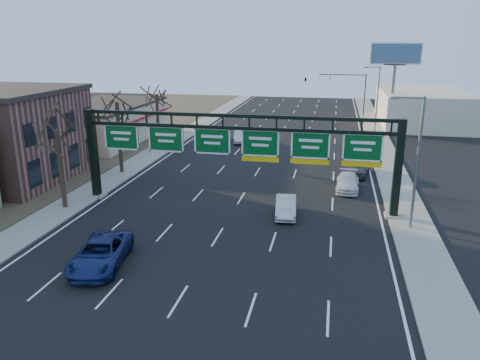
% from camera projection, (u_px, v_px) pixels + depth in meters
% --- Properties ---
extents(ground, '(160.00, 160.00, 0.00)m').
position_uv_depth(ground, '(210.00, 250.00, 28.81)').
color(ground, black).
rests_on(ground, ground).
extents(sidewalk_left, '(3.00, 120.00, 0.12)m').
position_uv_depth(sidewalk_left, '(142.00, 160.00, 49.99)').
color(sidewalk_left, gray).
rests_on(sidewalk_left, ground).
extents(sidewalk_right, '(3.00, 120.00, 0.12)m').
position_uv_depth(sidewalk_right, '(391.00, 173.00, 45.13)').
color(sidewalk_right, gray).
rests_on(sidewalk_right, ground).
extents(dirt_strip_left, '(21.00, 120.00, 0.06)m').
position_uv_depth(dirt_strip_left, '(40.00, 155.00, 52.32)').
color(dirt_strip_left, '#473D2B').
rests_on(dirt_strip_left, ground).
extents(lane_markings, '(21.60, 120.00, 0.01)m').
position_uv_depth(lane_markings, '(261.00, 167.00, 47.57)').
color(lane_markings, white).
rests_on(lane_markings, ground).
extents(sign_gantry, '(24.60, 1.20, 7.20)m').
position_uv_depth(sign_gantry, '(238.00, 148.00, 34.95)').
color(sign_gantry, black).
rests_on(sign_gantry, ground).
extents(brick_block, '(10.40, 12.40, 8.30)m').
position_uv_depth(brick_block, '(9.00, 135.00, 42.01)').
color(brick_block, brown).
rests_on(brick_block, ground).
extents(cream_strip, '(10.90, 18.40, 4.70)m').
position_uv_depth(cream_strip, '(105.00, 122.00, 59.42)').
color(cream_strip, beige).
rests_on(cream_strip, ground).
extents(building_right_distant, '(12.00, 20.00, 5.00)m').
position_uv_depth(building_right_distant, '(421.00, 107.00, 71.19)').
color(building_right_distant, beige).
rests_on(building_right_distant, ground).
extents(tree_gantry, '(3.60, 3.60, 8.48)m').
position_uv_depth(tree_gantry, '(55.00, 116.00, 33.88)').
color(tree_gantry, '#31241B').
rests_on(tree_gantry, sidewalk_left).
extents(tree_mid, '(3.60, 3.60, 9.24)m').
position_uv_depth(tree_mid, '(116.00, 91.00, 43.04)').
color(tree_mid, '#31241B').
rests_on(tree_mid, sidewalk_left).
extents(tree_far, '(3.60, 3.60, 8.86)m').
position_uv_depth(tree_far, '(156.00, 85.00, 52.53)').
color(tree_far, '#31241B').
rests_on(tree_far, sidewalk_left).
extents(streetlight_near, '(2.15, 0.22, 9.00)m').
position_uv_depth(streetlight_near, '(416.00, 156.00, 30.60)').
color(streetlight_near, slate).
rests_on(streetlight_near, sidewalk_right).
extents(streetlight_far, '(2.15, 0.22, 9.00)m').
position_uv_depth(streetlight_far, '(377.00, 96.00, 62.50)').
color(streetlight_far, slate).
rests_on(streetlight_far, sidewalk_right).
extents(billboard_right, '(7.00, 0.50, 12.00)m').
position_uv_depth(billboard_right, '(395.00, 64.00, 65.54)').
color(billboard_right, slate).
rests_on(billboard_right, ground).
extents(traffic_signal_mast, '(10.16, 0.54, 7.00)m').
position_uv_depth(traffic_signal_mast, '(328.00, 83.00, 77.74)').
color(traffic_signal_mast, black).
rests_on(traffic_signal_mast, ground).
extents(car_blue_suv, '(3.44, 5.93, 1.55)m').
position_uv_depth(car_blue_suv, '(101.00, 253.00, 26.60)').
color(car_blue_suv, navy).
rests_on(car_blue_suv, ground).
extents(car_silver_sedan, '(1.84, 4.28, 1.37)m').
position_uv_depth(car_silver_sedan, '(286.00, 206.00, 34.27)').
color(car_silver_sedan, '#B8B7BC').
rests_on(car_silver_sedan, ground).
extents(car_white_wagon, '(2.06, 4.68, 1.34)m').
position_uv_depth(car_white_wagon, '(348.00, 182.00, 40.12)').
color(car_white_wagon, white).
rests_on(car_white_wagon, ground).
extents(car_grey_far, '(2.81, 5.05, 1.62)m').
position_uv_depth(car_grey_far, '(358.00, 167.00, 44.49)').
color(car_grey_far, '#46494C').
rests_on(car_grey_far, ground).
extents(car_silver_distant, '(2.41, 4.92, 1.55)m').
position_uv_depth(car_silver_distant, '(241.00, 136.00, 58.70)').
color(car_silver_distant, '#BABBC0').
rests_on(car_silver_distant, ground).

